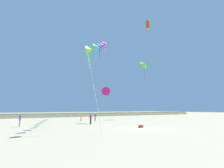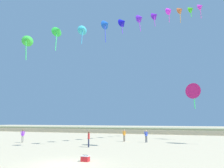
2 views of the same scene
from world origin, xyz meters
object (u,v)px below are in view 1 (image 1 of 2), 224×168
large_kite_mid_trail (106,91)px  large_kite_high_solo (148,25)px  person_near_left (91,118)px  large_kite_low_lead (144,65)px  person_far_left (95,116)px  person_near_right (20,120)px  person_mid_center (81,117)px  beach_cooler (141,126)px

large_kite_mid_trail → large_kite_high_solo: (3.59, -13.80, 14.61)m
person_near_left → large_kite_low_lead: bearing=20.8°
large_kite_mid_trail → large_kite_high_solo: bearing=-75.4°
person_near_left → person_far_left: 9.29m
large_kite_low_lead → large_kite_mid_trail: bearing=135.8°
large_kite_mid_trail → large_kite_high_solo: size_ratio=1.50×
person_near_right → person_mid_center: (12.08, 6.60, -0.05)m
large_kite_high_solo → person_near_right: bearing=177.8°
large_kite_high_solo → person_mid_center: bearing=149.9°
person_near_right → beach_cooler: (14.52, -10.10, -0.80)m
person_near_left → large_kite_mid_trail: 19.26m
person_far_left → large_kite_high_solo: large_kite_high_solo is taller
person_far_left → large_kite_high_solo: size_ratio=0.63×
person_near_left → person_near_right: size_ratio=0.99×
person_mid_center → large_kite_mid_trail: large_kite_mid_trail is taller
person_near_right → person_far_left: (15.29, 6.35, -0.06)m
large_kite_mid_trail → person_far_left: bearing=-133.8°
large_kite_low_lead → person_near_right: bearing=-169.5°
person_far_left → large_kite_high_solo: bearing=-36.7°
person_near_left → person_far_left: person_near_left is taller
person_far_left → large_kite_high_solo: (9.82, -7.31, 21.09)m
person_mid_center → beach_cooler: size_ratio=2.89×
person_near_right → person_far_left: 16.56m
large_kite_high_solo → large_kite_low_lead: bearing=57.4°
person_near_right → large_kite_high_solo: large_kite_high_solo is taller
person_near_left → large_kite_high_solo: 25.56m
beach_cooler → large_kite_mid_trail: bearing=73.0°
person_mid_center → beach_cooler: bearing=-81.7°
person_mid_center → large_kite_high_solo: 25.91m
person_mid_center → large_kite_high_solo: size_ratio=0.63×
person_near_right → large_kite_mid_trail: size_ratio=0.44×
person_mid_center → large_kite_low_lead: (17.10, -1.20, 13.49)m
large_kite_low_lead → large_kite_high_solo: large_kite_high_solo is taller
large_kite_high_solo → person_near_left: bearing=-177.2°
person_near_right → large_kite_low_lead: large_kite_low_lead is taller
large_kite_low_lead → large_kite_high_solo: (-4.07, -6.36, 7.59)m
person_far_left → large_kite_mid_trail: large_kite_mid_trail is taller
person_far_left → large_kite_mid_trail: size_ratio=0.42×
person_near_left → large_kite_low_lead: 23.99m
person_far_left → large_kite_mid_trail: 11.09m
person_mid_center → person_near_left: bearing=-100.1°
person_near_right → large_kite_low_lead: 32.58m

